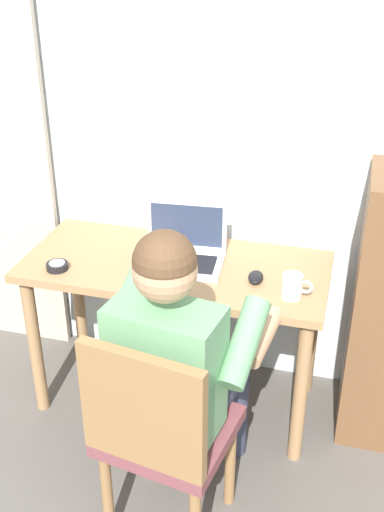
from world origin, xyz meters
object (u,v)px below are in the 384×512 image
person_seated (182,356)px  desk_clock (57,266)px  chair (160,431)px  computer_mouse (256,277)px  coffee_mug (293,286)px  laptop (183,250)px  desk (176,286)px

person_seated → desk_clock: size_ratio=13.34×
chair → desk_clock: (-0.61, 0.55, 0.24)m
computer_mouse → coffee_mug: bearing=-32.8°
chair → person_seated: (0.03, 0.18, 0.18)m
chair → computer_mouse: size_ratio=8.82×
laptop → desk_clock: size_ratio=4.00×
laptop → coffee_mug: bearing=-19.4°
chair → laptop: laptop is taller
desk → person_seated: 0.58m
laptop → desk_clock: 0.52m
desk_clock → chair: bearing=-41.7°
person_seated → coffee_mug: person_seated is taller
chair → laptop: (-0.13, 0.75, 0.28)m
computer_mouse → desk_clock: computer_mouse is taller
chair → computer_mouse: bearing=74.1°
desk → chair: (0.16, -0.72, -0.12)m
desk_clock → person_seated: bearing=-29.7°
chair → person_seated: size_ratio=0.74×
desk → coffee_mug: bearing=-15.3°
desk → chair: bearing=-77.6°
laptop → coffee_mug: size_ratio=3.00×
desk_clock → desk: bearing=21.4°
coffee_mug → chair: bearing=-120.6°
chair → laptop: bearing=100.0°
chair → person_seated: 0.26m
chair → computer_mouse: 0.74m
chair → person_seated: person_seated is taller
person_seated → coffee_mug: 0.52m
computer_mouse → laptop: bearing=161.0°
desk → person_seated: size_ratio=1.06×
person_seated → desk_clock: 0.74m
desk → laptop: size_ratio=3.54×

